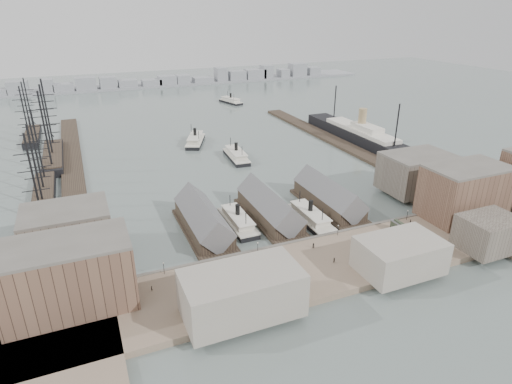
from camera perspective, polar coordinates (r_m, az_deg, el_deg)
name	(u,v)px	position (r m, az deg, el deg)	size (l,w,h in m)	color
ground	(289,239)	(150.33, 4.47, -6.30)	(900.00, 900.00, 0.00)	#566460
quay	(319,266)	(135.05, 8.39, -9.77)	(180.00, 30.00, 2.00)	#7D6854
seawall	(296,243)	(145.80, 5.42, -6.84)	(180.00, 1.20, 2.30)	#59544C
east_land	(509,203)	(202.26, 30.65, -1.30)	(70.00, 80.00, 2.00)	#7D6854
west_wharf	(73,171)	(227.70, -23.27, 2.61)	(10.00, 220.00, 1.60)	#2D231C
east_wharf	(338,143)	(258.83, 10.89, 6.49)	(10.00, 180.00, 1.60)	#2D231C
ferry_shed_west	(203,220)	(153.63, -7.07, -3.76)	(14.00, 42.00, 12.60)	#2D231C
ferry_shed_center	(269,208)	(161.59, 1.81, -2.15)	(14.00, 42.00, 12.60)	#2D231C
ferry_shed_east	(329,197)	(173.13, 9.66, -0.68)	(14.00, 42.00, 12.60)	#2D231C
warehouse_west_front	(68,276)	(121.58, -23.75, -10.24)	(32.00, 18.00, 18.00)	brown
warehouse_west_back	(68,231)	(148.80, -23.80, -4.80)	(26.00, 20.00, 14.00)	#60564C
warehouse_east_front	(465,192)	(175.61, 26.05, -0.05)	(30.00, 18.00, 19.00)	brown
warehouse_east_back	(416,173)	(194.73, 20.61, 2.42)	(28.00, 20.00, 15.00)	#60564C
street_bldg_center	(400,255)	(134.53, 18.61, -8.00)	(24.00, 16.00, 10.00)	gray
street_bldg_west	(242,293)	(111.08, -1.89, -13.29)	(30.00, 16.00, 12.00)	gray
street_bldg_east	(489,233)	(157.41, 28.63, -4.82)	(18.00, 14.00, 11.00)	#60564C
lamp_post_far_w	(164,266)	(129.87, -12.22, -9.62)	(0.44, 0.44, 3.92)	black
lamp_post_near_w	(258,246)	(136.90, 0.23, -7.16)	(0.44, 0.44, 3.92)	black
lamp_post_near_e	(338,228)	(149.73, 10.89, -4.76)	(0.44, 0.44, 3.92)	black
lamp_post_far_e	(408,213)	(167.01, 19.55, -2.67)	(0.44, 0.44, 3.92)	black
far_shore	(137,83)	(458.84, -15.62, 13.77)	(500.00, 40.00, 15.72)	gray
ferry_docked_west	(238,221)	(157.88, -2.44, -3.82)	(7.65, 25.49, 9.10)	black
ferry_docked_east	(310,217)	(161.61, 7.21, -3.29)	(7.90, 26.35, 9.41)	black
ferry_open_near	(236,155)	(227.67, -2.64, 4.94)	(9.97, 27.41, 9.61)	black
ferry_open_mid	(195,140)	(256.74, -8.09, 6.90)	(18.54, 28.79, 9.91)	black
ferry_open_far	(231,101)	(367.66, -3.38, 12.06)	(14.10, 25.95, 8.88)	black
sailing_ship_near	(44,196)	(197.69, -26.47, -0.47)	(8.39, 57.83, 34.51)	black
sailing_ship_mid	(53,155)	(249.01, -25.44, 4.42)	(9.63, 55.64, 39.59)	black
sailing_ship_far	(32,135)	(297.26, -27.68, 6.76)	(8.39, 46.61, 34.49)	black
ocean_steamer	(361,135)	(263.75, 13.81, 7.36)	(13.89, 101.48, 20.30)	black
tram	(401,229)	(156.98, 18.81, -4.68)	(2.55, 9.51, 3.38)	black
horse_cart_left	(204,273)	(128.29, -6.94, -10.67)	(4.68, 3.66, 1.63)	black
horse_cart_center	(271,264)	(131.60, 2.05, -9.53)	(4.96, 1.80, 1.61)	black
horse_cart_right	(396,252)	(144.20, 18.16, -7.65)	(4.75, 2.85, 1.45)	black
pedestrian_0	(152,289)	(124.58, -13.74, -12.40)	(0.61, 0.45, 1.68)	black
pedestrian_1	(186,292)	(121.23, -9.27, -13.08)	(0.84, 0.65, 1.72)	black
pedestrian_2	(258,258)	(134.34, 0.26, -8.77)	(1.04, 0.60, 1.61)	black
pedestrian_3	(266,285)	(122.64, 1.40, -12.28)	(0.95, 0.39, 1.62)	black
pedestrian_4	(313,245)	(141.87, 7.66, -7.08)	(0.84, 0.55, 1.72)	black
pedestrian_5	(334,260)	(135.20, 10.38, -8.93)	(0.64, 0.47, 1.75)	black
pedestrian_6	(363,236)	(150.55, 14.03, -5.73)	(0.77, 0.60, 1.59)	black
pedestrian_7	(414,251)	(146.57, 20.31, -7.39)	(1.14, 0.66, 1.76)	black
pedestrian_8	(410,221)	(165.42, 19.90, -3.71)	(0.98, 0.41, 1.68)	black
pedestrian_9	(461,228)	(167.18, 25.71, -4.40)	(0.86, 0.56, 1.76)	black
pedestrian_10	(446,225)	(167.50, 23.98, -4.01)	(0.66, 0.49, 1.82)	black
pedestrian_11	(191,293)	(120.91, -8.66, -13.14)	(0.87, 0.56, 1.77)	black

